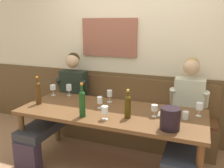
% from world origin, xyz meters
% --- Properties ---
extents(room_wall_back, '(6.80, 0.12, 2.80)m').
position_xyz_m(room_wall_back, '(-0.00, 1.09, 1.40)').
color(room_wall_back, beige).
rests_on(room_wall_back, ground).
extents(wood_wainscot_panel, '(6.80, 0.03, 1.00)m').
position_xyz_m(wood_wainscot_panel, '(0.00, 1.04, 0.50)').
color(wood_wainscot_panel, brown).
rests_on(wood_wainscot_panel, ground).
extents(wall_bench, '(2.45, 0.42, 0.94)m').
position_xyz_m(wall_bench, '(0.00, 0.83, 0.28)').
color(wall_bench, brown).
rests_on(wall_bench, ground).
extents(dining_table, '(2.15, 0.87, 0.75)m').
position_xyz_m(dining_table, '(0.00, 0.10, 0.67)').
color(dining_table, brown).
rests_on(dining_table, ground).
extents(person_right_seat, '(0.51, 1.32, 1.30)m').
position_xyz_m(person_right_seat, '(-0.89, 0.44, 0.63)').
color(person_right_seat, '#332839').
rests_on(person_right_seat, ground).
extents(person_center_right_seat, '(0.48, 1.33, 1.32)m').
position_xyz_m(person_center_right_seat, '(0.83, 0.47, 0.64)').
color(person_center_right_seat, '#263234').
rests_on(person_center_right_seat, ground).
extents(ice_bucket, '(0.19, 0.19, 0.21)m').
position_xyz_m(ice_bucket, '(0.71, -0.16, 0.85)').
color(ice_bucket, black).
rests_on(ice_bucket, dining_table).
extents(wine_bottle_amber_mid, '(0.07, 0.07, 0.32)m').
position_xyz_m(wine_bottle_amber_mid, '(0.25, -0.03, 0.88)').
color(wine_bottle_amber_mid, '#3F3009').
rests_on(wine_bottle_amber_mid, dining_table).
extents(wine_bottle_green_tall, '(0.07, 0.07, 0.36)m').
position_xyz_m(wine_bottle_green_tall, '(-0.93, -0.00, 0.90)').
color(wine_bottle_green_tall, '#482C10').
rests_on(wine_bottle_green_tall, dining_table).
extents(wine_bottle_clear_water, '(0.07, 0.07, 0.38)m').
position_xyz_m(wine_bottle_clear_water, '(-0.22, -0.18, 0.90)').
color(wine_bottle_clear_water, '#164017').
rests_on(wine_bottle_clear_water, dining_table).
extents(wine_glass_by_bottle, '(0.07, 0.07, 0.16)m').
position_xyz_m(wine_glass_by_bottle, '(-0.12, 0.39, 0.85)').
color(wine_glass_by_bottle, silver).
rests_on(wine_glass_by_bottle, dining_table).
extents(wine_glass_right_end, '(0.07, 0.07, 0.14)m').
position_xyz_m(wine_glass_right_end, '(0.51, 0.10, 0.84)').
color(wine_glass_right_end, silver).
rests_on(wine_glass_right_end, dining_table).
extents(wine_glass_left_end, '(0.06, 0.06, 0.14)m').
position_xyz_m(wine_glass_left_end, '(-0.15, 0.13, 0.84)').
color(wine_glass_left_end, silver).
rests_on(wine_glass_left_end, dining_table).
extents(wine_glass_center_front, '(0.08, 0.08, 0.15)m').
position_xyz_m(wine_glass_center_front, '(-0.97, 0.37, 0.85)').
color(wine_glass_center_front, silver).
rests_on(wine_glass_center_front, dining_table).
extents(wine_glass_center_rear, '(0.07, 0.07, 0.16)m').
position_xyz_m(wine_glass_center_rear, '(-0.76, 0.44, 0.86)').
color(wine_glass_center_rear, silver).
rests_on(wine_glass_center_rear, dining_table).
extents(wine_glass_mid_right, '(0.06, 0.06, 0.14)m').
position_xyz_m(wine_glass_mid_right, '(0.67, 0.07, 0.84)').
color(wine_glass_mid_right, silver).
rests_on(wine_glass_mid_right, dining_table).
extents(wine_glass_mid_left, '(0.07, 0.07, 0.15)m').
position_xyz_m(wine_glass_mid_left, '(0.04, -0.16, 0.85)').
color(wine_glass_mid_left, silver).
rests_on(wine_glass_mid_left, dining_table).
extents(wine_glass_near_bucket, '(0.07, 0.07, 0.15)m').
position_xyz_m(wine_glass_near_bucket, '(0.96, 0.29, 0.85)').
color(wine_glass_near_bucket, silver).
rests_on(wine_glass_near_bucket, dining_table).
extents(water_tumbler_center, '(0.06, 0.06, 0.09)m').
position_xyz_m(water_tumbler_center, '(0.83, 0.14, 0.79)').
color(water_tumbler_center, silver).
rests_on(water_tumbler_center, dining_table).
extents(tasting_sheet_left_guest, '(0.22, 0.16, 0.00)m').
position_xyz_m(tasting_sheet_left_guest, '(0.64, 0.21, 0.75)').
color(tasting_sheet_left_guest, white).
rests_on(tasting_sheet_left_guest, dining_table).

